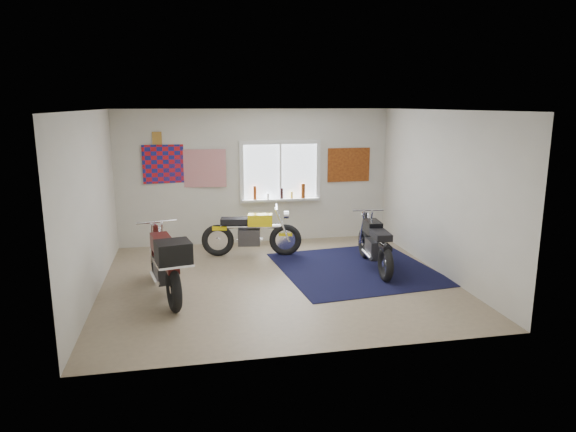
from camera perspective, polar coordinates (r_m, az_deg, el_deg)
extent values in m
plane|color=#9E896B|center=(8.33, -1.15, -7.23)|extent=(5.50, 5.50, 0.00)
plane|color=white|center=(7.85, -1.23, 11.69)|extent=(5.50, 5.50, 0.00)
plane|color=silver|center=(10.42, -3.60, 4.37)|extent=(5.50, 0.00, 5.50)
plane|color=silver|center=(5.59, 3.30, -2.60)|extent=(5.50, 0.00, 5.50)
plane|color=silver|center=(7.98, -21.03, 1.12)|extent=(0.00, 5.00, 5.00)
plane|color=silver|center=(8.87, 16.60, 2.49)|extent=(0.00, 5.00, 5.00)
cube|color=black|center=(8.98, 7.53, -5.82)|extent=(2.75, 2.84, 0.01)
cube|color=white|center=(10.47, -0.87, 4.99)|extent=(1.50, 0.02, 1.10)
cube|color=white|center=(10.39, -0.87, 8.20)|extent=(1.66, 0.06, 0.08)
cube|color=white|center=(10.54, -0.85, 1.79)|extent=(1.66, 0.06, 0.08)
cube|color=white|center=(10.34, -5.18, 4.85)|extent=(0.08, 0.06, 1.10)
cube|color=white|center=(10.62, 3.35, 5.08)|extent=(0.08, 0.06, 1.10)
cube|color=white|center=(10.45, -0.86, 4.98)|extent=(0.04, 0.06, 1.10)
cube|color=white|center=(10.48, -0.79, 1.84)|extent=(1.60, 0.16, 0.04)
cylinder|color=#933B15|center=(10.36, -3.70, 2.59)|extent=(0.07, 0.07, 0.28)
cylinder|color=white|center=(10.41, -2.23, 2.21)|extent=(0.06, 0.06, 0.12)
cylinder|color=black|center=(10.45, -0.71, 2.54)|extent=(0.06, 0.06, 0.22)
cylinder|color=#C78C17|center=(10.50, 0.42, 2.36)|extent=(0.05, 0.05, 0.14)
cylinder|color=maroon|center=(10.53, 1.70, 2.83)|extent=(0.09, 0.09, 0.30)
plane|color=red|center=(10.27, -13.09, 5.66)|extent=(1.00, 0.07, 1.00)
plane|color=red|center=(10.27, -9.43, 5.24)|extent=(0.90, 0.09, 0.90)
cube|color=#A97730|center=(10.24, -14.36, 8.38)|extent=(0.18, 0.02, 0.24)
cube|color=#A54C14|center=(10.80, 6.75, 5.67)|extent=(0.90, 0.03, 0.70)
torus|color=black|center=(9.62, -0.29, -2.67)|extent=(0.62, 0.21, 0.60)
torus|color=black|center=(9.67, -7.81, -2.71)|extent=(0.62, 0.21, 0.60)
cylinder|color=white|center=(9.62, -0.29, -2.67)|extent=(0.11, 0.11, 0.10)
cylinder|color=white|center=(9.67, -7.81, -2.71)|extent=(0.11, 0.11, 0.10)
cylinder|color=white|center=(9.56, -4.08, -1.18)|extent=(1.14, 0.27, 0.08)
cube|color=#323234|center=(9.61, -4.33, -2.33)|extent=(0.44, 0.32, 0.31)
cylinder|color=white|center=(9.77, -4.29, -2.63)|extent=(0.50, 0.14, 0.06)
cube|color=yellow|center=(9.53, -3.12, -0.43)|extent=(0.48, 0.31, 0.22)
cube|color=black|center=(9.55, -5.99, -0.56)|extent=(0.53, 0.33, 0.11)
cube|color=yellow|center=(9.60, -7.58, -1.30)|extent=(0.29, 0.19, 0.07)
cube|color=yellow|center=(9.59, -0.29, -2.04)|extent=(0.27, 0.17, 0.05)
cylinder|color=white|center=(9.47, -1.28, 0.96)|extent=(0.12, 0.56, 0.03)
cylinder|color=white|center=(9.51, -0.19, 0.12)|extent=(0.11, 0.16, 0.14)
torus|color=black|center=(9.57, 8.51, -2.96)|extent=(0.17, 0.59, 0.58)
torus|color=black|center=(8.39, 10.79, -5.25)|extent=(0.17, 0.59, 0.58)
cylinder|color=white|center=(9.57, 8.51, -2.96)|extent=(0.10, 0.11, 0.10)
cylinder|color=white|center=(8.39, 10.79, -5.25)|extent=(0.10, 0.11, 0.10)
cylinder|color=white|center=(8.90, 9.64, -2.27)|extent=(0.17, 1.16, 0.08)
cube|color=#323234|center=(8.91, 9.67, -3.60)|extent=(0.29, 0.43, 0.31)
cylinder|color=white|center=(8.90, 8.74, -4.21)|extent=(0.10, 0.51, 0.06)
cube|color=black|center=(9.03, 9.38, -1.22)|extent=(0.27, 0.48, 0.22)
cube|color=black|center=(8.58, 10.26, -2.10)|extent=(0.30, 0.52, 0.11)
cube|color=black|center=(8.36, 10.77, -3.41)|extent=(0.17, 0.29, 0.07)
cube|color=black|center=(9.55, 8.53, -2.32)|extent=(0.15, 0.27, 0.05)
cylinder|color=white|center=(9.27, 8.90, 0.66)|extent=(0.57, 0.08, 0.03)
cylinder|color=white|center=(9.47, 8.58, 0.02)|extent=(0.15, 0.10, 0.15)
torus|color=black|center=(8.53, -14.34, -4.92)|extent=(0.26, 0.65, 0.64)
torus|color=black|center=(7.23, -12.57, -7.97)|extent=(0.26, 0.65, 0.64)
cylinder|color=white|center=(8.53, -14.34, -4.92)|extent=(0.12, 0.13, 0.11)
cylinder|color=white|center=(7.23, -12.57, -7.97)|extent=(0.12, 0.13, 0.11)
cylinder|color=white|center=(7.79, -13.64, -4.25)|extent=(0.35, 1.24, 0.09)
cube|color=#323234|center=(7.80, -13.50, -5.88)|extent=(0.36, 0.49, 0.34)
cylinder|color=white|center=(7.81, -14.61, -6.68)|extent=(0.18, 0.55, 0.07)
cube|color=#3B0C09|center=(7.92, -13.91, -2.95)|extent=(0.35, 0.54, 0.24)
cube|color=black|center=(7.43, -13.23, -4.09)|extent=(0.38, 0.59, 0.12)
cube|color=#3B0C09|center=(7.19, -12.75, -5.77)|extent=(0.22, 0.32, 0.08)
cube|color=#3B0C09|center=(8.49, -14.39, -4.15)|extent=(0.19, 0.30, 0.05)
cylinder|color=white|center=(8.18, -14.40, -0.64)|extent=(0.61, 0.16, 0.04)
cylinder|color=white|center=(8.41, -14.56, -1.41)|extent=(0.18, 0.13, 0.16)
cube|color=black|center=(6.97, -12.63, -3.96)|extent=(0.52, 0.50, 0.30)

